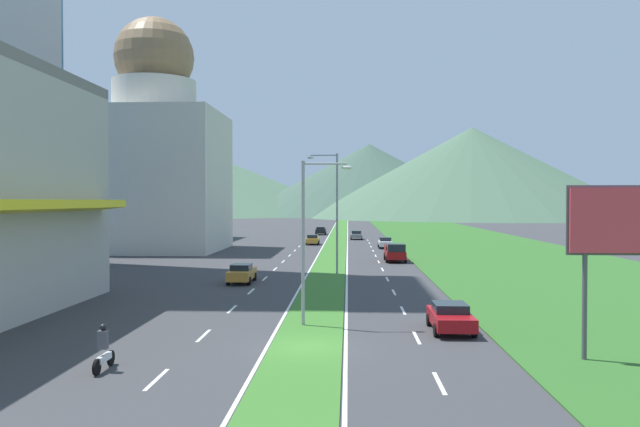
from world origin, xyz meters
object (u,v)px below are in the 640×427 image
street_lamp_near (309,231)px  car_2 (321,231)px  car_3 (313,239)px  motorcycle_rider (104,351)px  car_0 (242,273)px  car_1 (451,317)px  pickup_truck_0 (395,253)px  street_lamp_mid (334,206)px  car_4 (385,243)px  car_5 (356,235)px  billboard_roadside (624,230)px

street_lamp_near → car_2: street_lamp_near is taller
car_2 → car_3: car_2 is taller
car_2 → motorcycle_rider: (-4.10, -97.00, -0.04)m
car_0 → car_1: size_ratio=1.06×
pickup_truck_0 → motorcycle_rider: bearing=-18.2°
street_lamp_mid → pickup_truck_0: (6.23, 12.11, -5.04)m
car_4 → car_2: bearing=-163.0°
car_3 → motorcycle_rider: bearing=176.7°
street_lamp_near → car_5: street_lamp_near is taller
car_4 → car_0: bearing=-20.0°
car_0 → car_5: size_ratio=1.12×
car_3 → pickup_truck_0: pickup_truck_0 is taller
car_3 → car_2: bearing=-0.1°
car_1 → car_3: 62.68m
billboard_roadside → car_3: (-16.37, 67.47, -4.58)m
car_1 → car_5: size_ratio=1.06×
pickup_truck_0 → street_lamp_near: bearing=-11.5°
street_lamp_mid → car_1: bearing=-75.1°
street_lamp_mid → car_4: (6.33, 31.48, -5.25)m
car_3 → car_4: (10.38, -6.66, 0.01)m
car_5 → car_2: bearing=-155.5°
car_2 → motorcycle_rider: size_ratio=2.19×
car_0 → motorcycle_rider: bearing=178.0°
car_1 → car_4: 55.16m
car_1 → car_2: (-10.34, 89.07, 0.06)m
car_0 → car_4: bearing=-20.0°
car_2 → car_3: bearing=179.9°
street_lamp_mid → car_0: 10.59m
street_lamp_near → car_3: (-3.23, 60.85, -4.19)m
street_lamp_mid → motorcycle_rider: bearing=-104.4°
street_lamp_near → street_lamp_mid: (0.82, 22.71, 1.08)m
car_2 → car_5: bearing=-155.5°
billboard_roadside → car_4: 61.28m
car_0 → car_4: car_4 is taller
street_lamp_mid → motorcycle_rider: 33.06m
car_0 → billboard_roadside: bearing=-140.4°
car_1 → motorcycle_rider: size_ratio=2.18×
billboard_roadside → car_3: bearing=103.6°
street_lamp_mid → car_3: 38.72m
street_lamp_near → car_0: 18.64m
billboard_roadside → car_0: size_ratio=1.54×
street_lamp_near → motorcycle_rider: (-7.30, -8.90, -4.19)m
street_lamp_mid → car_1: street_lamp_mid is taller
street_lamp_near → car_0: (-6.40, 17.00, -4.16)m
street_lamp_near → car_4: bearing=82.5°
car_3 → car_4: 12.33m
car_2 → car_4: car_4 is taller
car_5 → motorcycle_rider: bearing=-7.4°
street_lamp_mid → car_5: 51.17m
car_5 → motorcycle_rider: size_ratio=2.06×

